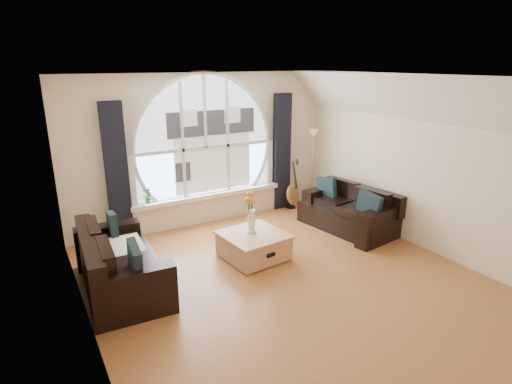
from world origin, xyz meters
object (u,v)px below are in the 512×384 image
object	(u,v)px
guitar	(293,184)
potted_plant	(147,195)
sofa_left	(121,261)
sofa_right	(348,208)
vase_flowers	(251,208)
floor_lamp	(312,169)
coffee_chest	(253,245)

from	to	relation	value
guitar	potted_plant	world-z (taller)	guitar
sofa_left	potted_plant	bearing A→B (deg)	66.22
sofa_right	vase_flowers	xyz separation A→B (m)	(-2.01, -0.08, 0.39)
guitar	potted_plant	distance (m)	2.89
guitar	sofa_left	bearing A→B (deg)	-177.09
sofa_right	floor_lamp	xyz separation A→B (m)	(0.20, 1.32, 0.40)
sofa_right	guitar	world-z (taller)	guitar
floor_lamp	potted_plant	distance (m)	3.33
sofa_left	guitar	xyz separation A→B (m)	(3.73, 1.43, 0.13)
floor_lamp	potted_plant	size ratio (longest dim) A/B	5.62
sofa_right	coffee_chest	bearing A→B (deg)	176.68
vase_flowers	potted_plant	distance (m)	2.00
floor_lamp	guitar	xyz separation A→B (m)	(-0.44, 0.05, -0.27)
floor_lamp	guitar	world-z (taller)	floor_lamp
sofa_left	guitar	distance (m)	4.00
sofa_left	floor_lamp	xyz separation A→B (m)	(4.17, 1.38, 0.40)
sofa_left	guitar	size ratio (longest dim) A/B	1.71
sofa_right	guitar	size ratio (longest dim) A/B	1.59
sofa_right	sofa_left	bearing A→B (deg)	173.03
sofa_left	vase_flowers	bearing A→B (deg)	3.06
coffee_chest	floor_lamp	bearing A→B (deg)	28.30
vase_flowers	floor_lamp	xyz separation A→B (m)	(2.22, 1.40, 0.01)
sofa_right	vase_flowers	world-z (taller)	vase_flowers
sofa_left	sofa_right	world-z (taller)	sofa_left
floor_lamp	potted_plant	bearing A→B (deg)	175.41
vase_flowers	floor_lamp	size ratio (longest dim) A/B	0.44
vase_flowers	floor_lamp	distance (m)	2.62
sofa_left	floor_lamp	world-z (taller)	floor_lamp
vase_flowers	guitar	size ratio (longest dim) A/B	0.66
coffee_chest	guitar	xyz separation A→B (m)	(1.79, 1.53, 0.31)
sofa_right	potted_plant	xyz separation A→B (m)	(-3.11, 1.58, 0.29)
sofa_left	sofa_right	bearing A→B (deg)	4.50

